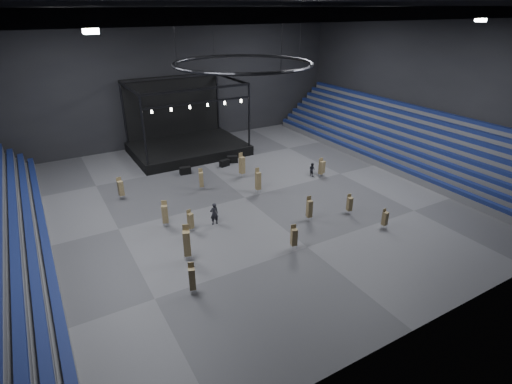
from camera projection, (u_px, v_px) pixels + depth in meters
floor at (245, 198)px, 40.26m from camera, size 50.00×50.00×0.00m
ceiling at (242, 0)px, 32.61m from camera, size 50.00×42.00×0.20m
wall_back at (168, 77)px, 52.90m from camera, size 50.00×0.20×18.00m
wall_front at (443, 195)px, 19.98m from camera, size 50.00×0.20×18.00m
wall_right at (427, 84)px, 47.75m from camera, size 0.20×42.00×18.00m
bleachers_right at (405, 145)px, 49.91m from camera, size 7.20×40.00×6.40m
stage at (186, 141)px, 52.37m from camera, size 14.00×10.00×9.20m
truss_ring at (243, 64)px, 34.74m from camera, size 12.30×12.30×5.15m
roof_girders at (242, 11)px, 32.95m from camera, size 49.00×30.35×0.70m
floodlights at (268, 20)px, 30.07m from camera, size 28.60×16.60×0.25m
flight_case_left at (185, 171)px, 45.73m from camera, size 1.32×0.77×0.84m
flight_case_mid at (224, 163)px, 47.95m from camera, size 1.27×0.81×0.79m
flight_case_right at (232, 159)px, 49.06m from camera, size 1.40×1.02×0.84m
chair_stack_0 at (121, 188)px, 39.50m from camera, size 0.54×0.54×2.28m
chair_stack_1 at (187, 243)px, 29.84m from camera, size 0.68×0.68×2.97m
chair_stack_2 at (165, 213)px, 34.53m from camera, size 0.64×0.64×2.43m
chair_stack_3 at (192, 278)px, 26.45m from camera, size 0.54×0.54×2.36m
chair_stack_4 at (309, 208)px, 35.52m from camera, size 0.48×0.48×2.36m
chair_stack_5 at (242, 165)px, 44.55m from camera, size 0.62×0.62×2.82m
chair_stack_6 at (350, 204)px, 36.74m from camera, size 0.49×0.49×1.96m
chair_stack_7 at (258, 180)px, 40.74m from camera, size 0.48×0.48×2.72m
chair_stack_8 at (321, 167)px, 44.64m from camera, size 0.55×0.55×2.21m
chair_stack_9 at (294, 237)px, 31.34m from camera, size 0.55×0.55×2.13m
chair_stack_10 at (190, 220)px, 33.82m from camera, size 0.52×0.52×2.05m
chair_stack_11 at (322, 167)px, 44.96m from camera, size 0.54×0.54×2.08m
chair_stack_12 at (201, 179)px, 41.50m from camera, size 0.54×0.54×2.34m
chair_stack_13 at (385, 218)px, 34.35m from camera, size 0.45×0.45×1.84m
man_center at (214, 214)px, 34.98m from camera, size 0.77×0.52×2.05m
crew_member at (312, 169)px, 45.14m from camera, size 0.64×0.79×1.53m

